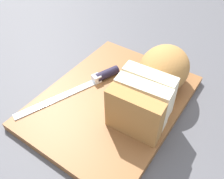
# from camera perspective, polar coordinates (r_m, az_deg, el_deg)

# --- Properties ---
(ground_plane) EXTENTS (3.00, 3.00, 0.00)m
(ground_plane) POSITION_cam_1_polar(r_m,az_deg,el_deg) (0.60, 0.00, -3.38)
(ground_plane) COLOR #4C4C51
(cutting_board) EXTENTS (0.41, 0.32, 0.02)m
(cutting_board) POSITION_cam_1_polar(r_m,az_deg,el_deg) (0.59, 0.00, -2.76)
(cutting_board) COLOR brown
(cutting_board) RESTS_ON ground_plane
(bread_loaf) EXTENTS (0.27, 0.15, 0.10)m
(bread_loaf) POSITION_cam_1_polar(r_m,az_deg,el_deg) (0.56, 10.31, 2.14)
(bread_loaf) COLOR #A8753D
(bread_loaf) RESTS_ON cutting_board
(bread_knife) EXTENTS (0.27, 0.11, 0.02)m
(bread_knife) POSITION_cam_1_polar(r_m,az_deg,el_deg) (0.62, -3.98, 2.37)
(bread_knife) COLOR silver
(bread_knife) RESTS_ON cutting_board
(crumb_near_knife) EXTENTS (0.00, 0.00, 0.00)m
(crumb_near_knife) POSITION_cam_1_polar(r_m,az_deg,el_deg) (0.56, 5.76, -4.93)
(crumb_near_knife) COLOR #A8753D
(crumb_near_knife) RESTS_ON cutting_board
(crumb_near_loaf) EXTENTS (0.01, 0.01, 0.01)m
(crumb_near_loaf) POSITION_cam_1_polar(r_m,az_deg,el_deg) (0.57, 7.56, -3.05)
(crumb_near_loaf) COLOR #A8753D
(crumb_near_loaf) RESTS_ON cutting_board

